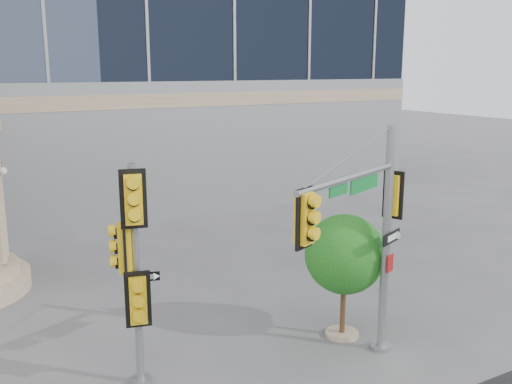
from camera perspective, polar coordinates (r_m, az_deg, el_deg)
ground at (r=12.77m, az=2.89°, el=-18.58°), size 120.00×120.00×0.00m
main_signal_pole at (r=12.39m, az=11.14°, el=-3.15°), size 3.89×1.93×5.32m
secondary_signal_pole at (r=11.75m, az=-12.17°, el=-6.72°), size 0.82×0.73×4.73m
street_tree at (r=14.12m, az=8.93°, el=-6.44°), size 2.00×1.95×3.11m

